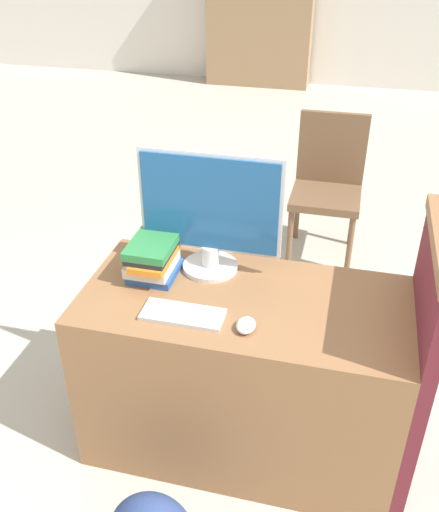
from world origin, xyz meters
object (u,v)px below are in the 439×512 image
monitor (210,213)px  far_chair (328,180)px  book_stack (153,258)px  keyboard (183,315)px  mouse (246,325)px

monitor → far_chair: (0.37, 1.58, -0.50)m
monitor → book_stack: size_ratio=2.26×
monitor → far_chair: monitor is taller
keyboard → mouse: (0.24, -0.02, 0.01)m
monitor → book_stack: monitor is taller
far_chair → keyboard: bearing=-89.4°
mouse → keyboard: bearing=175.6°
keyboard → mouse: mouse is taller
monitor → mouse: 0.48m
keyboard → far_chair: far_chair is taller
keyboard → mouse: size_ratio=3.21×
keyboard → book_stack: book_stack is taller
book_stack → far_chair: (0.58, 1.68, -0.32)m
monitor → mouse: (0.22, -0.36, -0.24)m
book_stack → far_chair: bearing=70.9°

